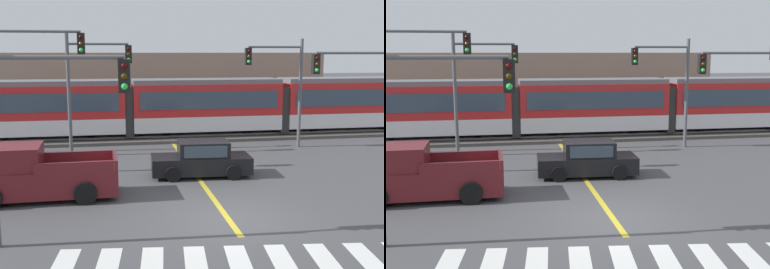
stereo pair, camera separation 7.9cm
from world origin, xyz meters
The scene contains 19 objects.
ground_plane centered at (0.00, 0.00, 0.00)m, with size 200.00×200.00×0.00m, color #474749.
track_bed centered at (0.00, 14.88, 0.09)m, with size 120.00×4.00×0.18m, color #4C4742.
rail_near centered at (0.00, 14.16, 0.23)m, with size 120.00×0.08×0.10m, color #939399.
rail_far centered at (0.00, 15.60, 0.23)m, with size 120.00×0.08×0.10m, color #939399.
light_rail_tram centered at (2.31, 14.87, 2.05)m, with size 28.00×2.64×3.43m.
crosswalk_stripe_3 centered at (-1.64, -3.32, 0.00)m, with size 0.56×2.80×0.01m, color silver.
crosswalk_stripe_4 centered at (-0.55, -3.45, 0.00)m, with size 0.56×2.80×0.01m, color silver.
crosswalk_stripe_5 centered at (0.55, -3.58, 0.00)m, with size 0.56×2.80×0.01m, color silver.
crosswalk_stripe_6 centered at (1.64, -3.71, 0.00)m, with size 0.56×2.80×0.01m, color silver.
crosswalk_stripe_7 centered at (2.73, -3.84, 0.00)m, with size 0.56×2.80×0.01m, color silver.
lane_centre_line centered at (0.00, 5.68, 0.00)m, with size 0.20×14.39×0.01m, color gold.
sedan_crossing centered at (0.19, 5.51, 0.70)m, with size 4.29×2.09×1.52m.
pickup_truck centered at (-6.22, 3.31, 0.84)m, with size 5.43×2.30×1.98m.
traffic_light_far_right centered at (5.69, 10.83, 3.90)m, with size 3.25×0.38×5.95m.
traffic_light_near_left centered at (-5.40, -1.03, 3.67)m, with size 3.75×0.38×5.54m.
traffic_light_mid_right centered at (8.23, 6.68, 3.77)m, with size 4.25×0.38×5.66m.
traffic_light_far_left centered at (-4.51, 10.56, 3.99)m, with size 3.25×0.38×6.16m.
traffic_light_mid_left centered at (-7.33, 7.20, 4.32)m, with size 4.25×0.38×6.50m.
building_backdrop_far centered at (0.67, 23.81, 2.59)m, with size 24.17×6.00×5.19m, color gray.
Camera 2 is at (-3.58, -14.14, 5.23)m, focal length 45.00 mm.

